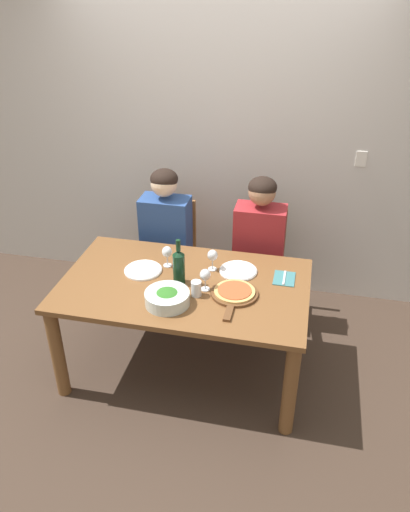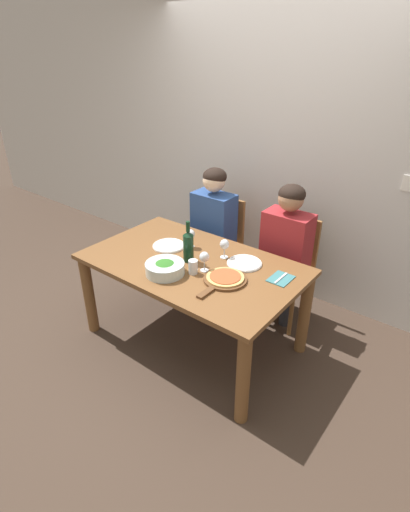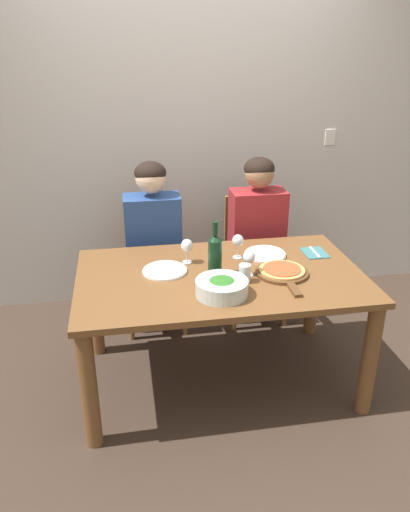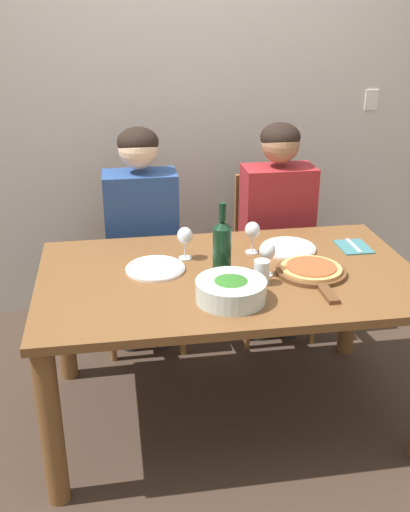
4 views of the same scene
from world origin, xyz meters
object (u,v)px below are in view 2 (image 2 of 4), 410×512
Objects in this scene: person_woman at (213,221)px; wine_glass_right at (224,245)px; wine_glass_left at (191,235)px; dinner_plate_right at (244,263)px; chair_left at (219,242)px; pizza_on_board at (225,279)px; person_man at (285,243)px; broccoli_bowl at (165,268)px; fork_on_napkin at (281,279)px; chair_right at (289,265)px; water_tumbler at (193,267)px; wine_glass_centre at (204,258)px; wine_bottle at (188,245)px; dinner_plate_left at (169,246)px.

wine_glass_right is (0.48, -0.49, 0.09)m from person_woman.
wine_glass_left is (0.17, -0.51, 0.09)m from person_woman.
dinner_plate_right is at bearing -36.05° from person_woman.
chair_left is 1.13m from pizza_on_board.
person_man is 8.10× the size of wine_glass_left.
broccoli_bowl is 0.81m from fork_on_napkin.
broccoli_bowl is at bearing -113.27° from chair_right.
dinner_plate_right is at bearing 57.26° from water_tumbler.
person_man reaches higher than wine_glass_centre.
broccoli_bowl is at bearing -92.32° from wine_bottle.
dinner_plate_left is (0.02, -0.61, -0.00)m from person_woman.
wine_glass_centre is (-0.17, -0.26, 0.10)m from dinner_plate_right.
wine_bottle is at bearing 166.02° from wine_glass_centre.
water_tumbler is (-0.30, -0.92, 0.29)m from chair_right.
chair_right is 4.99× the size of fork_on_napkin.
chair_right is 0.98m from wine_bottle.
pizza_on_board is (-0.06, -0.76, 0.01)m from person_man.
person_man is (0.00, -0.11, 0.25)m from chair_right.
wine_bottle is 2.11× the size of wine_glass_right.
chair_left is at bearing 110.52° from wine_bottle.
wine_glass_left reaches higher than water_tumbler.
person_woman is at bearing 108.11° from wine_glass_left.
water_tumbler is (-0.30, -0.81, 0.04)m from person_man.
chair_right reaches higher than dinner_plate_right.
wine_glass_centre reaches higher than dinner_plate_right.
dinner_plate_left is at bearing -134.89° from chair_right.
chair_left is 1.00× the size of chair_right.
wine_glass_left is (-0.12, 0.43, 0.06)m from broccoli_bowl.
chair_right is 1.17m from broccoli_bowl.
chair_right is at bearing 110.81° from fork_on_napkin.
broccoli_bowl is (0.29, -0.94, 0.03)m from person_woman.
chair_left reaches higher than wine_glass_left.
person_woman is at bearing 92.09° from dinner_plate_left.
person_man is 4.41× the size of broccoli_bowl.
dinner_plate_left is (-0.27, 0.33, -0.03)m from broccoli_bowl.
wine_bottle is at bearing -69.48° from chair_left.
fork_on_napkin is at bearing 25.88° from wine_glass_centre.
chair_left is at bearing 138.20° from dinner_plate_right.
broccoli_bowl is (-0.45, -0.94, 0.03)m from person_man.
chair_right is at bearing 47.05° from wine_glass_left.
wine_bottle is at bearing -53.94° from wine_glass_left.
person_man is 0.78m from wine_glass_centre.
wine_glass_left is at bearing 132.20° from water_tumbler.
wine_glass_centre reaches higher than water_tumbler.
person_woman is 8.10× the size of wine_glass_centre.
person_woman reaches higher than dinner_plate_right.
pizza_on_board is (0.68, -0.76, 0.01)m from person_woman.
water_tumbler is 0.62m from fork_on_napkin.
broccoli_bowl is at bearing -155.21° from pizza_on_board.
chair_right is 5.95× the size of wine_glass_centre.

